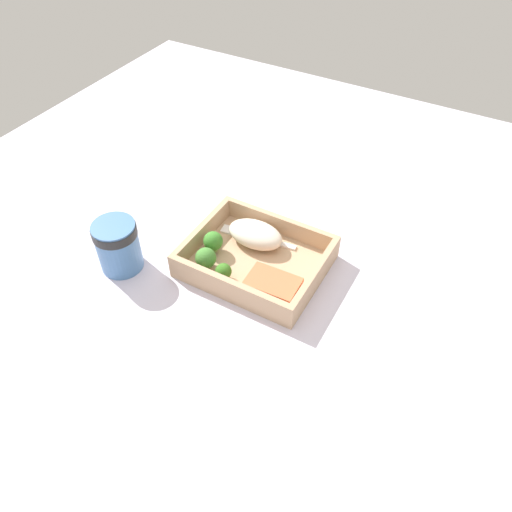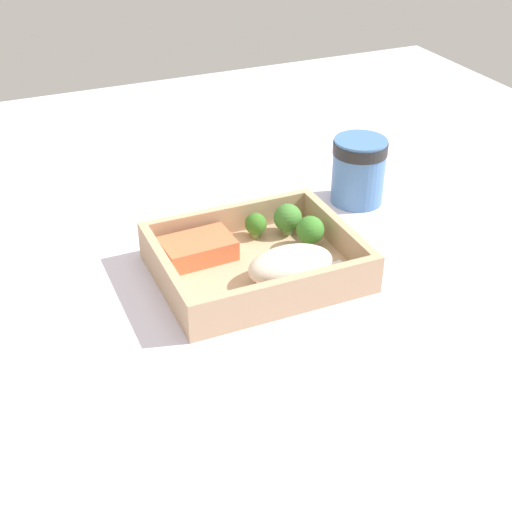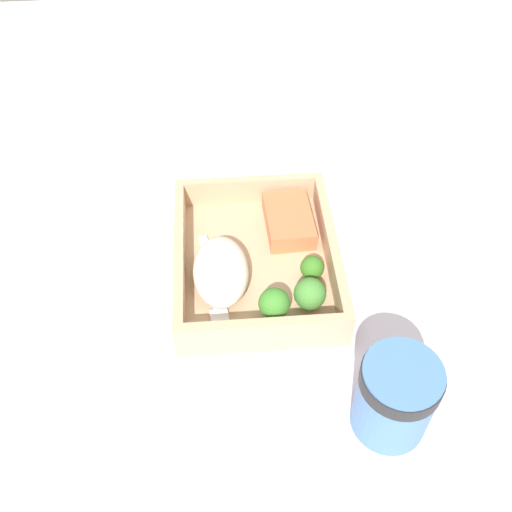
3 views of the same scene
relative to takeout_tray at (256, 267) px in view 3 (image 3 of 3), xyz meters
The scene contains 10 objects.
ground_plane 1.60cm from the takeout_tray, ahead, with size 160.00×160.00×2.00cm, color silver.
takeout_tray is the anchor object (origin of this frame).
tray_rim 2.60cm from the takeout_tray, ahead, with size 25.49×20.59×4.00cm.
salmon_fillet 8.19cm from the takeout_tray, 141.55° to the left, with size 9.37×6.10×2.72cm, color #E16C43.
mashed_potatoes 6.01cm from the takeout_tray, 59.36° to the right, with size 11.28×6.93×4.27cm, color silver.
broccoli_floret_1 9.91cm from the takeout_tray, 38.57° to the left, with size 3.94×3.94×4.47cm.
broccoli_floret_2 7.86cm from the takeout_tray, 66.65° to the left, with size 3.04×3.04×3.56cm.
broccoli_floret_3 9.27cm from the takeout_tray, ahead, with size 3.78×3.78×4.52cm.
fork 6.86cm from the takeout_tray, 55.82° to the right, with size 15.88×3.69×0.44cm.
paper_cup 26.13cm from the takeout_tray, 29.02° to the left, with size 8.21×8.21×10.19cm.
Camera 3 is at (50.82, -3.93, 60.02)cm, focal length 42.00 mm.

